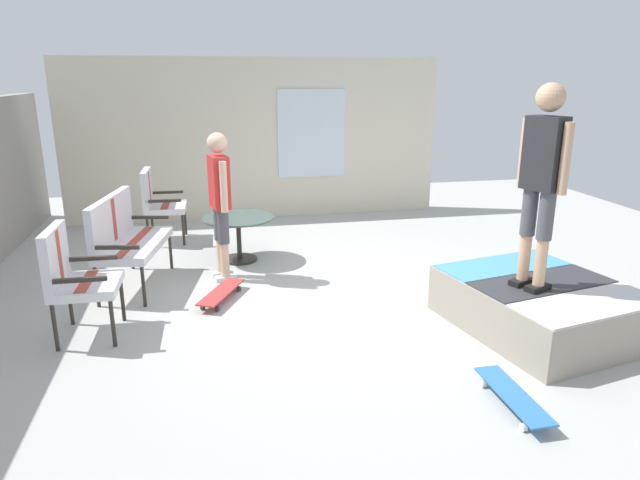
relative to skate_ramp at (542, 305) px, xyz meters
name	(u,v)px	position (x,y,z in m)	size (l,w,h in m)	color
ground_plane	(339,303)	(1.05, 1.69, -0.28)	(12.00, 12.00, 0.10)	#B2B2AD
house_facade	(256,139)	(4.85, 2.18, 1.04)	(0.23, 6.00, 2.54)	beige
skate_ramp	(542,305)	(0.00, 0.00, 0.00)	(1.96, 2.24, 0.46)	gray
patio_bench	(123,233)	(1.89, 3.92, 0.38)	(1.33, 0.76, 1.02)	#2D2823
patio_chair_near_house	(157,199)	(3.65, 3.69, 0.38)	(0.63, 0.56, 1.02)	#2D2823
patio_chair_by_wall	(72,272)	(0.67, 4.20, 0.38)	(0.63, 0.56, 1.02)	#2D2823
patio_table	(239,230)	(2.56, 2.63, 0.17)	(0.90, 0.90, 0.57)	#2D2823
person_watching	(220,196)	(1.95, 2.86, 0.75)	(0.47, 0.29, 1.68)	silver
person_skater	(542,172)	(-0.10, 0.22, 1.27)	(0.45, 0.32, 1.76)	black
skateboard_by_bench	(221,292)	(1.27, 2.91, -0.15)	(0.81, 0.53, 0.10)	#B23838
skateboard_spare	(513,396)	(-1.14, 0.93, -0.15)	(0.80, 0.21, 0.10)	#3372B2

